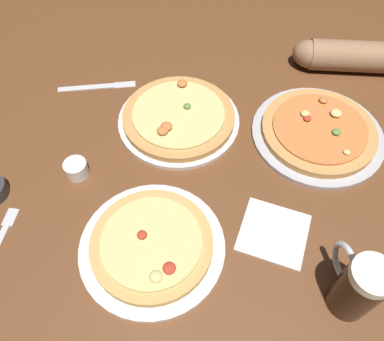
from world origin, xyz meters
name	(u,v)px	position (x,y,z in m)	size (l,w,h in m)	color
ground_plane	(192,179)	(0.00, 0.00, -0.01)	(2.40, 2.40, 0.03)	brown
pizza_plate_near	(152,245)	(0.02, -0.21, 0.02)	(0.31, 0.31, 0.05)	silver
pizza_plate_far	(179,118)	(-0.12, 0.13, 0.02)	(0.32, 0.32, 0.05)	silver
pizza_plate_side	(318,132)	(0.22, 0.27, 0.02)	(0.34, 0.34, 0.05)	#B2B2B7
beer_mug_dark	(358,286)	(0.41, -0.11, 0.08)	(0.11, 0.11, 0.15)	black
ramekin_sauce	(76,169)	(-0.24, -0.13, 0.02)	(0.05, 0.05, 0.04)	white
napkin_folded	(274,232)	(0.23, -0.04, 0.00)	(0.14, 0.14, 0.01)	white
knife_right	(97,86)	(-0.39, 0.13, 0.00)	(0.19, 0.15, 0.01)	silver
diner_arm	(340,56)	(0.18, 0.56, 0.04)	(0.28, 0.18, 0.09)	#936B4C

